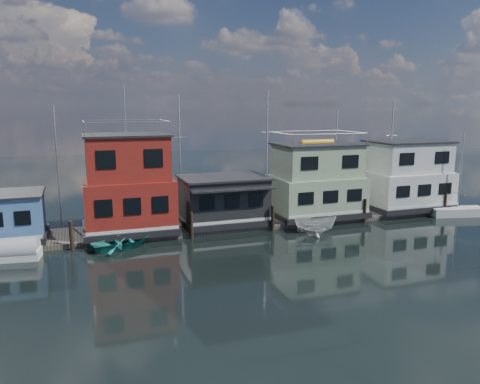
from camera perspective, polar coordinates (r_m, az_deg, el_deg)
name	(u,v)px	position (r m, az deg, el deg)	size (l,w,h in m)	color
ground	(285,271)	(30.59, 5.51, -9.61)	(160.00, 160.00, 0.00)	black
dock	(229,224)	(41.26, -1.37, -3.91)	(48.00, 5.00, 0.40)	#595147
houseboat_blue	(0,218)	(39.46, -27.20, -2.79)	(6.40, 4.90, 3.66)	black
houseboat_red	(128,186)	(38.79, -13.46, 0.76)	(7.40, 5.90, 11.86)	black
houseboat_dark	(223,200)	(40.59, -2.05, -0.94)	(7.40, 6.10, 4.06)	black
houseboat_green	(316,181)	(43.82, 9.27, 1.29)	(8.40, 5.90, 7.03)	black
houseboat_white	(406,176)	(49.29, 19.59, 1.82)	(8.40, 5.90, 6.66)	black
pilings	(235,222)	(38.35, -0.59, -3.64)	(42.28, 0.28, 2.20)	#2D2116
background_masts	(256,155)	(47.43, 1.90, 4.57)	(36.40, 0.16, 12.00)	silver
dinghy_white	(314,229)	(38.72, 9.06, -4.47)	(1.83, 2.12, 1.12)	silver
dinghy_teal	(122,242)	(36.10, -14.24, -5.95)	(3.16, 4.43, 0.92)	teal
motorboat	(315,224)	(39.76, 9.17, -3.90)	(1.32, 3.50, 1.35)	white
tarp_runabout	(9,251)	(36.09, -26.36, -6.50)	(4.23, 2.13, 1.64)	white
day_sailer	(457,211)	(49.61, 24.97, -2.12)	(5.40, 2.81, 8.11)	silver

